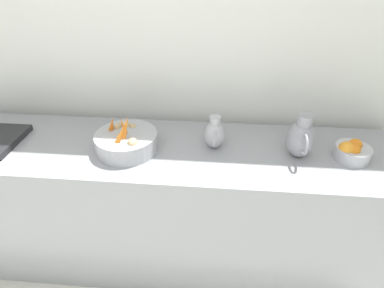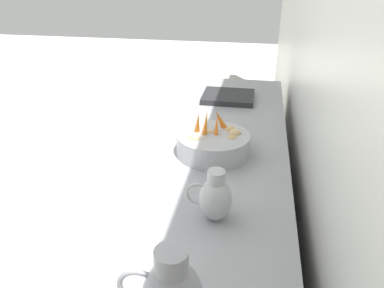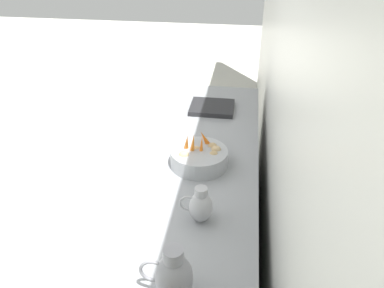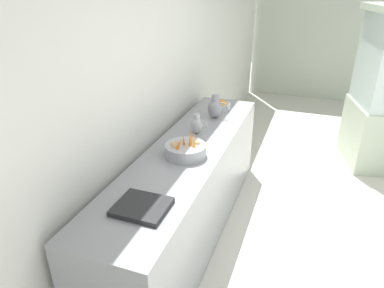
% 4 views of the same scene
% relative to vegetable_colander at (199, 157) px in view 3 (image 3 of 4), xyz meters
% --- Properties ---
extents(tile_wall_left, '(0.10, 8.82, 3.00)m').
position_rel_vegetable_colander_xyz_m(tile_wall_left, '(-0.47, 0.66, 0.51)').
color(tile_wall_left, silver).
rests_on(tile_wall_left, ground_plane).
extents(prep_counter, '(0.65, 2.91, 0.94)m').
position_rel_vegetable_colander_xyz_m(prep_counter, '(-0.04, 0.16, -0.52)').
color(prep_counter, gray).
rests_on(prep_counter, ground_plane).
extents(vegetable_colander, '(0.35, 0.35, 0.24)m').
position_rel_vegetable_colander_xyz_m(vegetable_colander, '(0.00, 0.00, 0.00)').
color(vegetable_colander, '#9EA0A5').
rests_on(vegetable_colander, prep_counter).
extents(metal_pitcher_tall, '(0.21, 0.15, 0.25)m').
position_rel_vegetable_colander_xyz_m(metal_pitcher_tall, '(-0.02, 0.95, 0.06)').
color(metal_pitcher_tall, gray).
rests_on(metal_pitcher_tall, prep_counter).
extents(metal_pitcher_short, '(0.17, 0.12, 0.20)m').
position_rel_vegetable_colander_xyz_m(metal_pitcher_short, '(-0.07, 0.49, 0.03)').
color(metal_pitcher_short, '#A3A3A8').
rests_on(metal_pitcher_short, prep_counter).
extents(counter_sink_basin, '(0.34, 0.30, 0.04)m').
position_rel_vegetable_colander_xyz_m(counter_sink_basin, '(0.00, -0.80, -0.04)').
color(counter_sink_basin, '#232326').
rests_on(counter_sink_basin, prep_counter).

